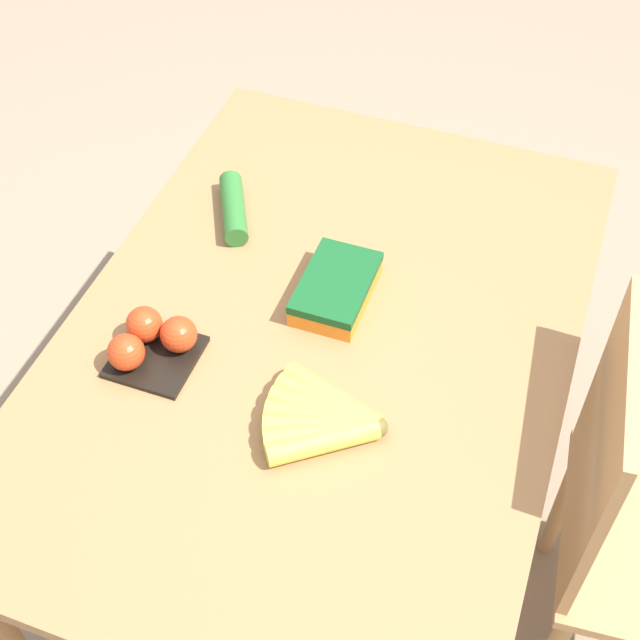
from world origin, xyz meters
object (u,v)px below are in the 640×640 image
at_px(chair, 640,526).
at_px(carrot_bag, 338,288).
at_px(tomato_pack, 151,341).
at_px(banana_bunch, 325,419).
at_px(cucumber_near, 233,208).

bearing_deg(chair, carrot_bag, 73.74).
height_order(tomato_pack, carrot_bag, tomato_pack).
relative_size(banana_bunch, cucumber_near, 1.13).
bearing_deg(tomato_pack, carrot_bag, 132.05).
bearing_deg(banana_bunch, chair, 105.36).
xyz_separation_m(carrot_bag, cucumber_near, (-0.14, -0.27, -0.01)).
height_order(banana_bunch, tomato_pack, tomato_pack).
xyz_separation_m(tomato_pack, carrot_bag, (-0.24, 0.26, -0.01)).
xyz_separation_m(chair, cucumber_near, (-0.27, -0.91, 0.28)).
distance_m(tomato_pack, carrot_bag, 0.35).
distance_m(chair, carrot_bag, 0.71).
relative_size(banana_bunch, carrot_bag, 1.06).
distance_m(banana_bunch, cucumber_near, 0.55).
xyz_separation_m(chair, banana_bunch, (0.15, -0.56, 0.27)).
bearing_deg(chair, cucumber_near, 68.48).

